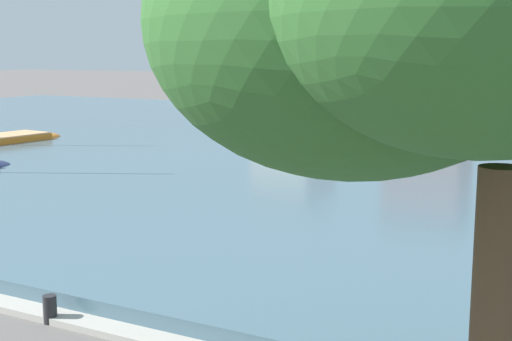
% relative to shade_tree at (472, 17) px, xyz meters
% --- Properties ---
extents(harbor_water, '(91.90, 44.34, 0.40)m').
position_rel_shade_tree_xyz_m(harbor_water, '(-7.18, 24.19, -4.81)').
color(harbor_water, '#476675').
rests_on(harbor_water, ground).
extents(quay_edge_coping, '(91.90, 0.50, 0.12)m').
position_rel_shade_tree_xyz_m(quay_edge_coping, '(-7.18, 1.77, -4.94)').
color(quay_edge_coping, '#ADA89E').
rests_on(quay_edge_coping, ground).
extents(shade_tree, '(6.89, 5.55, 6.62)m').
position_rel_shade_tree_xyz_m(shade_tree, '(0.00, 0.00, 0.00)').
color(shade_tree, brown).
rests_on(shade_tree, ground).
extents(mooring_bollard, '(0.24, 0.24, 0.50)m').
position_rel_shade_tree_xyz_m(mooring_bollard, '(-7.31, 1.62, -4.75)').
color(mooring_bollard, '#232326').
rests_on(mooring_bollard, ground).
extents(townhouse_narrow_midrow, '(5.52, 6.90, 9.04)m').
position_rel_shade_tree_xyz_m(townhouse_narrow_midrow, '(-25.40, 49.66, -0.47)').
color(townhouse_narrow_midrow, '#C6B293').
rests_on(townhouse_narrow_midrow, ground).
extents(townhouse_wide_warehouse, '(6.43, 5.40, 10.44)m').
position_rel_shade_tree_xyz_m(townhouse_wide_warehouse, '(-13.64, 50.99, 0.23)').
color(townhouse_wide_warehouse, '#8E5142').
rests_on(townhouse_wide_warehouse, ground).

